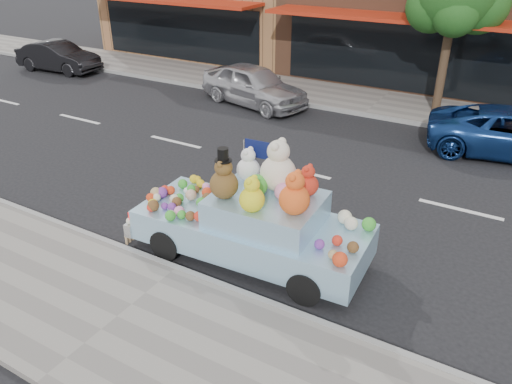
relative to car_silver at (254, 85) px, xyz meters
The scene contains 8 objects.
ground 5.77m from the car_silver, 47.99° to the right, with size 120.00×120.00×0.00m, color black.
near_sidewalk 11.44m from the car_silver, 70.39° to the right, with size 60.00×3.00×0.12m, color gray.
far_sidewalk 4.49m from the car_silver, 30.37° to the left, with size 60.00×3.00×0.12m, color gray.
near_kerb 10.04m from the car_silver, 67.51° to the right, with size 60.00×0.12×0.13m, color gray.
far_kerb 3.96m from the car_silver, 11.01° to the left, with size 60.00×0.12×0.13m, color gray.
car_silver is the anchor object (origin of this frame).
car_dark 9.86m from the car_silver, behind, with size 1.35×3.88×1.28m, color black.
art_car 9.43m from the car_silver, 59.56° to the right, with size 4.57×1.97×2.30m.
Camera 1 is at (4.93, -10.61, 5.47)m, focal length 35.00 mm.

